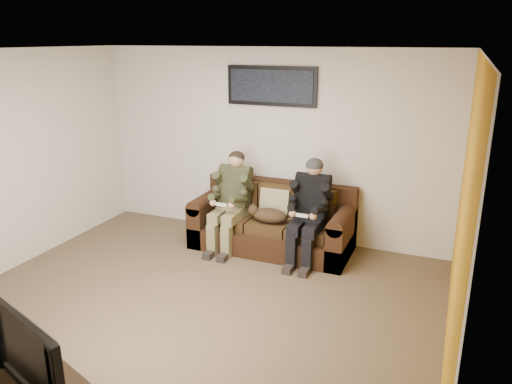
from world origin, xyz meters
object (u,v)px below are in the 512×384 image
at_px(person_left, 232,195).
at_px(cat, 268,215).
at_px(person_right, 310,205).
at_px(framed_poster, 271,86).
at_px(television, 39,348).
at_px(sofa, 274,224).

height_order(person_left, cat, person_left).
xyz_separation_m(person_right, framed_poster, (-0.74, 0.57, 1.39)).
relative_size(framed_poster, television, 1.22).
bearing_deg(framed_poster, cat, -71.50).
height_order(sofa, framed_poster, framed_poster).
bearing_deg(television, framed_poster, 108.84).
bearing_deg(cat, person_left, 176.23).
xyz_separation_m(sofa, cat, (0.00, -0.21, 0.20)).
distance_m(sofa, person_left, 0.69).
xyz_separation_m(person_left, cat, (0.54, -0.04, -0.19)).
relative_size(cat, television, 0.64).
xyz_separation_m(cat, framed_poster, (-0.20, 0.60, 1.58)).
bearing_deg(person_right, framed_poster, 142.53).
distance_m(sofa, framed_poster, 1.83).
relative_size(sofa, person_right, 1.63).
height_order(cat, framed_poster, framed_poster).
xyz_separation_m(sofa, person_left, (-0.54, -0.17, 0.39)).
distance_m(person_right, television, 3.69).
bearing_deg(framed_poster, person_left, -120.82).
distance_m(sofa, television, 3.81).
relative_size(person_left, television, 1.25).
bearing_deg(person_left, sofa, 17.98).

